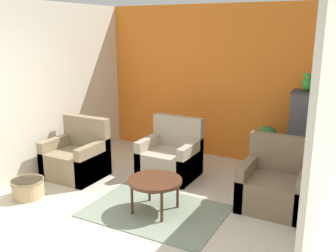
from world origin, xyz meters
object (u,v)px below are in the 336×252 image
Objects in this scene: parrot at (307,82)px; armchair_middle at (171,158)px; potted_plant at (266,142)px; wicker_basket at (28,188)px; birdcage at (302,139)px; armchair_left at (77,158)px; armchair_right at (275,186)px; coffee_table at (155,182)px.

armchair_middle is at bearing -155.20° from parrot.
potted_plant is 3.75m from wicker_basket.
armchair_middle is 2.07m from birdcage.
armchair_left is 1.00× the size of armchair_middle.
armchair_right is 0.66× the size of birdcage.
birdcage is 4.93× the size of parrot.
armchair_right is at bearing -70.78° from potted_plant.
wicker_basket is (-3.14, -1.32, -0.16)m from armchair_right.
wicker_basket is (-2.71, -2.56, -0.36)m from potted_plant.
coffee_table is 0.89× the size of potted_plant.
potted_plant is (-0.55, 0.05, -0.14)m from birdcage.
armchair_right and armchair_middle have the same top height.
potted_plant is at bearing 34.68° from armchair_middle.
armchair_right is 3.41m from wicker_basket.
coffee_table is at bearing -113.41° from potted_plant.
parrot reaches higher than armchair_left.
parrot is at bearing 24.80° from armchair_middle.
armchair_left is 3.75m from parrot.
coffee_table is 2.52m from birdcage.
armchair_middle reaches higher than coffee_table.
coffee_table is at bearing -125.42° from parrot.
armchair_left reaches higher than coffee_table.
armchair_left and armchair_middle have the same top height.
armchair_left is 0.96m from wicker_basket.
armchair_right is (1.34, 0.85, -0.11)m from coffee_table.
wicker_basket is at bearing -157.25° from armchair_right.
armchair_middle reaches higher than potted_plant.
armchair_middle is at bearing 28.64° from armchair_left.
parrot reaches higher than armchair_right.
armchair_middle is (-1.74, 0.34, 0.00)m from armchair_right.
potted_plant is at bearing 175.23° from parrot.
birdcage is 1.80× the size of potted_plant.
potted_plant reaches higher than wicker_basket.
armchair_middle is at bearing -145.32° from potted_plant.
armchair_left is 3.27× the size of parrot.
armchair_left and armchair_right have the same top height.
wicker_basket is (-1.80, -0.47, -0.27)m from coffee_table.
potted_plant is at bearing 43.38° from wicker_basket.
armchair_middle is at bearing 108.58° from coffee_table.
armchair_right is at bearing -95.54° from parrot.
coffee_table is 0.75× the size of armchair_left.
birdcage is 4.15m from wicker_basket.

